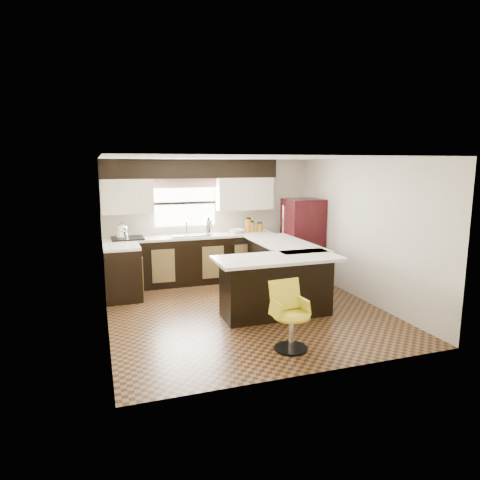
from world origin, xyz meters
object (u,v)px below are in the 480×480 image
object	(u,v)px
peninsula_return	(276,287)
refrigerator	(302,239)
bar_chair	(292,317)
peninsula_long	(281,270)

from	to	relation	value
peninsula_return	refrigerator	bearing A→B (deg)	53.24
peninsula_return	bar_chair	world-z (taller)	peninsula_return
peninsula_return	peninsula_long	bearing A→B (deg)	61.70
refrigerator	bar_chair	bearing A→B (deg)	-118.92
peninsula_return	bar_chair	size ratio (longest dim) A/B	1.90
peninsula_long	refrigerator	bearing A→B (deg)	45.32
peninsula_long	bar_chair	size ratio (longest dim) A/B	2.24
refrigerator	bar_chair	size ratio (longest dim) A/B	1.87
peninsula_long	bar_chair	distance (m)	2.33
peninsula_return	refrigerator	size ratio (longest dim) A/B	1.01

